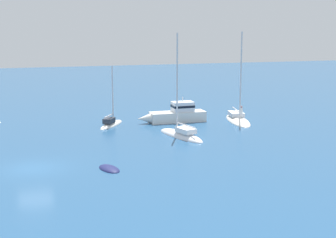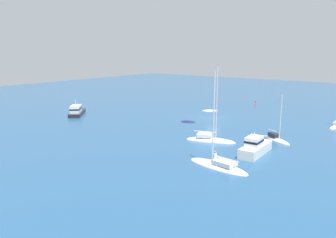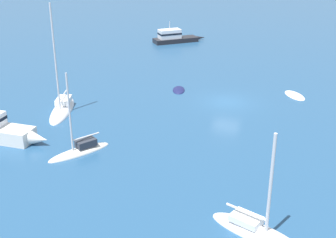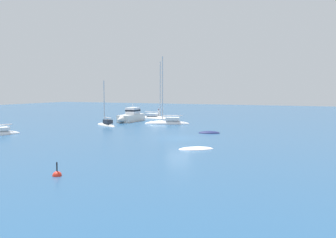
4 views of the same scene
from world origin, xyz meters
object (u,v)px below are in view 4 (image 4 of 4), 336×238
object	(u,v)px
sailboat	(167,123)
cabin_cruiser	(131,116)
ketch	(156,118)
yacht	(106,125)
mooring_buoy	(57,176)
dinghy_1	(209,133)
dinghy	(196,149)

from	to	relation	value
sailboat	cabin_cruiser	size ratio (longest dim) A/B	1.36
ketch	yacht	xyz separation A→B (m)	(13.50, -1.17, 0.02)
yacht	mooring_buoy	xyz separation A→B (m)	(25.68, 13.47, -0.15)
ketch	dinghy_1	distance (m)	21.38
cabin_cruiser	mooring_buoy	world-z (taller)	cabin_cruiser
cabin_cruiser	dinghy	world-z (taller)	cabin_cruiser
sailboat	mooring_buoy	bearing A→B (deg)	83.59
cabin_cruiser	dinghy	size ratio (longest dim) A/B	2.27
sailboat	yacht	world-z (taller)	sailboat
ketch	dinghy_1	world-z (taller)	ketch
sailboat	yacht	xyz separation A→B (m)	(5.57, -6.67, 0.01)
ketch	yacht	distance (m)	13.55
mooring_buoy	dinghy	bearing A→B (deg)	160.78
yacht	mooring_buoy	size ratio (longest dim) A/B	6.05
cabin_cruiser	yacht	size ratio (longest dim) A/B	1.14
sailboat	cabin_cruiser	xyz separation A→B (m)	(-1.34, -6.77, 0.65)
dinghy_1	cabin_cruiser	bearing A→B (deg)	131.48
dinghy	dinghy_1	xyz separation A→B (m)	(-11.10, -2.29, 0.00)
cabin_cruiser	yacht	world-z (taller)	yacht
cabin_cruiser	dinghy_1	world-z (taller)	cabin_cruiser
ketch	mooring_buoy	xyz separation A→B (m)	(39.18, 12.29, -0.13)
sailboat	dinghy_1	distance (m)	11.86
sailboat	dinghy_1	size ratio (longest dim) A/B	3.78
cabin_cruiser	mooring_buoy	distance (m)	35.31
dinghy	yacht	size ratio (longest dim) A/B	0.50
dinghy	mooring_buoy	size ratio (longest dim) A/B	3.02
cabin_cruiser	yacht	distance (m)	6.94
dinghy_1	yacht	bearing A→B (deg)	153.57
dinghy	yacht	bearing A→B (deg)	107.76
mooring_buoy	yacht	bearing A→B (deg)	-152.33
dinghy	dinghy_1	bearing A→B (deg)	66.90
dinghy_1	mooring_buoy	size ratio (longest dim) A/B	2.48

